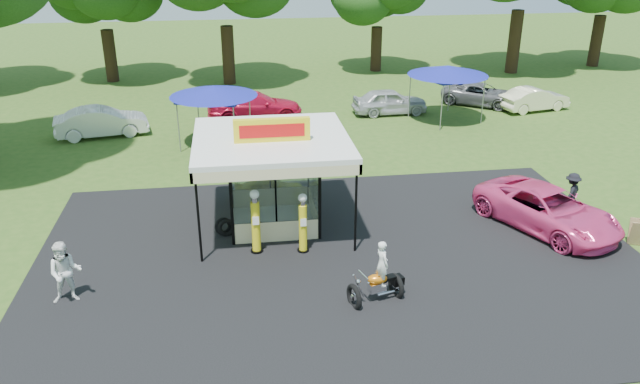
% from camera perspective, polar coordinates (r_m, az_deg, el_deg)
% --- Properties ---
extents(ground, '(120.00, 120.00, 0.00)m').
position_cam_1_polar(ground, '(19.06, 3.00, -9.07)').
color(ground, '#2E5019').
rests_on(ground, ground).
extents(asphalt_apron, '(20.00, 14.00, 0.04)m').
position_cam_1_polar(asphalt_apron, '(20.74, 1.94, -6.11)').
color(asphalt_apron, black).
rests_on(asphalt_apron, ground).
extents(gas_station_kiosk, '(5.40, 5.40, 4.18)m').
position_cam_1_polar(gas_station_kiosk, '(22.45, -4.36, 1.20)').
color(gas_station_kiosk, white).
rests_on(gas_station_kiosk, ground).
extents(gas_pump_left, '(0.43, 0.43, 2.29)m').
position_cam_1_polar(gas_pump_left, '(20.75, -5.90, -2.84)').
color(gas_pump_left, black).
rests_on(gas_pump_left, ground).
extents(gas_pump_right, '(0.40, 0.40, 2.14)m').
position_cam_1_polar(gas_pump_right, '(20.72, -1.57, -2.99)').
color(gas_pump_right, black).
rests_on(gas_pump_right, ground).
extents(motorcycle, '(1.76, 1.20, 2.00)m').
position_cam_1_polar(motorcycle, '(18.33, 5.48, -7.74)').
color(motorcycle, black).
rests_on(motorcycle, ground).
extents(spare_tires, '(0.81, 0.60, 0.66)m').
position_cam_1_polar(spare_tires, '(22.39, -8.69, -3.18)').
color(spare_tires, black).
rests_on(spare_tires, ground).
extents(a_frame_sign, '(0.57, 0.63, 0.93)m').
position_cam_1_polar(a_frame_sign, '(24.02, 27.03, -3.33)').
color(a_frame_sign, '#593819').
rests_on(a_frame_sign, ground).
extents(kiosk_car, '(2.82, 1.13, 0.96)m').
position_cam_1_polar(kiosk_car, '(24.98, -4.65, 0.31)').
color(kiosk_car, yellow).
rests_on(kiosk_car, ground).
extents(pink_sedan, '(4.55, 5.98, 1.51)m').
position_cam_1_polar(pink_sedan, '(23.89, 20.07, -1.49)').
color(pink_sedan, '#EA3F84').
rests_on(pink_sedan, ground).
extents(spectator_west, '(1.01, 0.83, 1.92)m').
position_cam_1_polar(spectator_west, '(19.54, -22.26, -6.83)').
color(spectator_west, white).
rests_on(spectator_west, ground).
extents(spectator_east_a, '(1.17, 1.11, 1.60)m').
position_cam_1_polar(spectator_east_a, '(25.55, 22.00, -0.08)').
color(spectator_east_a, black).
rests_on(spectator_east_a, ground).
extents(bg_car_a, '(4.89, 2.50, 1.54)m').
position_cam_1_polar(bg_car_a, '(34.47, -19.35, 6.07)').
color(bg_car_a, silver).
rests_on(bg_car_a, ground).
extents(bg_car_b, '(5.40, 2.33, 1.55)m').
position_cam_1_polar(bg_car_b, '(35.77, -5.99, 7.86)').
color(bg_car_b, red).
rests_on(bg_car_b, ground).
extents(bg_car_c, '(4.39, 1.91, 1.47)m').
position_cam_1_polar(bg_car_c, '(36.83, 6.40, 8.24)').
color(bg_car_c, '#B3B5B8').
rests_on(bg_car_c, ground).
extents(bg_car_d, '(5.07, 4.50, 1.30)m').
position_cam_1_polar(bg_car_d, '(39.75, 14.51, 8.63)').
color(bg_car_d, slate).
rests_on(bg_car_d, ground).
extents(bg_car_e, '(4.39, 2.33, 1.37)m').
position_cam_1_polar(bg_car_e, '(39.42, 19.02, 8.04)').
color(bg_car_e, '#F4EEBA').
rests_on(bg_car_e, ground).
extents(tent_west, '(4.29, 4.29, 3.00)m').
position_cam_1_polar(tent_west, '(31.18, -9.71, 9.05)').
color(tent_west, gray).
rests_on(tent_west, ground).
extents(tent_east, '(4.42, 4.42, 3.09)m').
position_cam_1_polar(tent_east, '(35.58, 11.62, 10.80)').
color(tent_east, gray).
rests_on(tent_east, ground).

